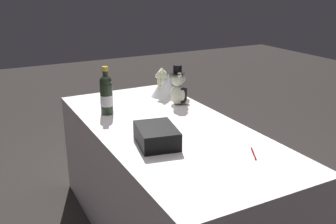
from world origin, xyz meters
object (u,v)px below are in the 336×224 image
(teddy_bear_groom, at_px, (178,89))
(signing_pen, at_px, (254,154))
(teddy_bear_bride, at_px, (164,85))
(gift_case_black, at_px, (157,136))
(champagne_bottle, at_px, (106,94))

(teddy_bear_groom, relative_size, signing_pen, 2.18)
(teddy_bear_bride, xyz_separation_m, gift_case_black, (-0.81, 0.46, -0.04))
(teddy_bear_groom, bearing_deg, gift_case_black, 141.42)
(teddy_bear_bride, xyz_separation_m, signing_pen, (-1.17, 0.07, -0.09))
(signing_pen, xyz_separation_m, gift_case_black, (0.36, 0.39, 0.05))
(teddy_bear_groom, height_order, champagne_bottle, champagne_bottle)
(teddy_bear_groom, relative_size, teddy_bear_bride, 1.32)
(signing_pen, height_order, gift_case_black, gift_case_black)
(gift_case_black, bearing_deg, champagne_bottle, 6.59)
(teddy_bear_bride, bearing_deg, signing_pen, 176.47)
(teddy_bear_bride, bearing_deg, champagne_bottle, 109.64)
(teddy_bear_groom, bearing_deg, signing_pen, 175.49)
(teddy_bear_groom, relative_size, gift_case_black, 0.92)
(teddy_bear_bride, bearing_deg, gift_case_black, 150.25)
(gift_case_black, bearing_deg, teddy_bear_bride, -29.75)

